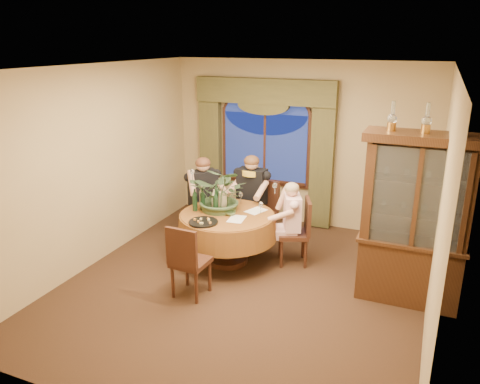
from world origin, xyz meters
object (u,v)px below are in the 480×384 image
at_px(oil_lamp_left, 393,116).
at_px(chair_back, 206,210).
at_px(china_cabinet, 414,221).
at_px(wine_bottle_3, 214,200).
at_px(wine_bottle_1, 195,200).
at_px(oil_lamp_right, 463,120).
at_px(chair_right, 293,232).
at_px(person_back, 203,199).
at_px(person_scarf, 252,198).
at_px(chair_front_left, 191,260).
at_px(stoneware_vase, 223,201).
at_px(wine_bottle_0, 203,199).
at_px(dining_table, 227,238).
at_px(centerpiece_plant, 222,172).
at_px(wine_bottle_2, 216,203).
at_px(wine_bottle_4, 216,196).
at_px(chair_back_right, 261,213).
at_px(olive_bowl, 230,213).
at_px(wine_bottle_5, 202,197).
at_px(oil_lamp_center, 427,118).
at_px(person_pink, 292,223).

height_order(oil_lamp_left, chair_back, oil_lamp_left).
height_order(china_cabinet, wine_bottle_3, china_cabinet).
relative_size(china_cabinet, wine_bottle_1, 6.39).
bearing_deg(oil_lamp_right, chair_right, 167.54).
bearing_deg(person_back, person_scarf, 154.91).
relative_size(china_cabinet, chair_right, 2.20).
relative_size(chair_front_left, stoneware_vase, 3.55).
xyz_separation_m(oil_lamp_right, wine_bottle_0, (-3.23, 0.09, -1.36)).
bearing_deg(china_cabinet, dining_table, 177.93).
bearing_deg(centerpiece_plant, dining_table, -41.67).
bearing_deg(person_back, china_cabinet, 118.89).
distance_m(stoneware_vase, wine_bottle_2, 0.20).
height_order(chair_front_left, person_back, person_back).
height_order(oil_lamp_right, centerpiece_plant, oil_lamp_right).
distance_m(china_cabinet, oil_lamp_left, 1.28).
bearing_deg(wine_bottle_0, wine_bottle_2, -17.03).
bearing_deg(chair_right, oil_lamp_left, -130.73).
xyz_separation_m(oil_lamp_left, person_back, (-2.80, 0.69, -1.59)).
height_order(chair_back, person_scarf, person_scarf).
bearing_deg(wine_bottle_4, person_back, 138.04).
xyz_separation_m(chair_back_right, centerpiece_plant, (-0.31, -0.79, 0.84)).
distance_m(chair_right, olive_bowl, 0.95).
xyz_separation_m(china_cabinet, stoneware_vase, (-2.61, 0.22, -0.17)).
relative_size(oil_lamp_right, stoneware_vase, 1.26).
xyz_separation_m(china_cabinet, wine_bottle_5, (-2.92, 0.18, -0.14)).
bearing_deg(person_scarf, centerpiece_plant, 80.67).
relative_size(dining_table, olive_bowl, 9.09).
bearing_deg(olive_bowl, chair_back, 136.74).
xyz_separation_m(oil_lamp_center, chair_back_right, (-2.30, 0.99, -1.80)).
bearing_deg(wine_bottle_4, wine_bottle_2, -66.37).
bearing_deg(wine_bottle_3, stoneware_vase, 50.26).
bearing_deg(oil_lamp_center, wine_bottle_4, 173.39).
relative_size(oil_lamp_right, chair_back_right, 0.35).
bearing_deg(wine_bottle_0, oil_lamp_right, -1.68).
height_order(wine_bottle_2, wine_bottle_4, same).
bearing_deg(oil_lamp_right, oil_lamp_left, 180.00).
relative_size(oil_lamp_left, chair_back, 0.35).
bearing_deg(person_back, wine_bottle_4, 89.19).
distance_m(chair_back_right, person_back, 0.94).
bearing_deg(chair_front_left, chair_back_right, 85.77).
relative_size(wine_bottle_0, wine_bottle_4, 1.00).
bearing_deg(centerpiece_plant, chair_back, 134.75).
height_order(chair_right, wine_bottle_1, wine_bottle_1).
height_order(oil_lamp_left, person_scarf, oil_lamp_left).
bearing_deg(dining_table, wine_bottle_5, 168.26).
distance_m(person_pink, olive_bowl, 0.90).
distance_m(oil_lamp_right, wine_bottle_1, 3.59).
xyz_separation_m(chair_front_left, person_scarf, (0.07, 1.92, 0.22)).
relative_size(china_cabinet, olive_bowl, 13.33).
distance_m(oil_lamp_right, wine_bottle_3, 3.35).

